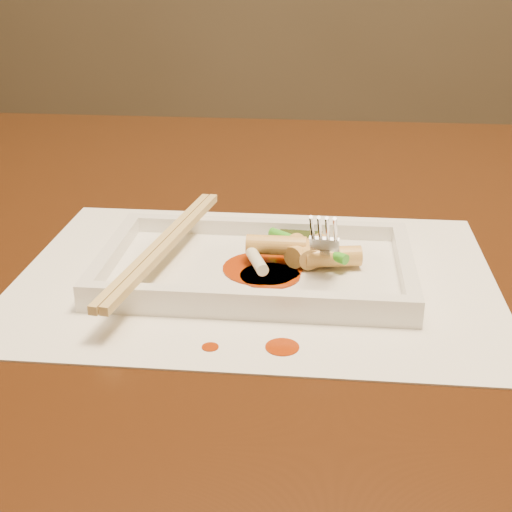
# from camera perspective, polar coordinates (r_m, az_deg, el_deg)

# --- Properties ---
(table) EXTENTS (1.40, 0.90, 0.75)m
(table) POSITION_cam_1_polar(r_m,az_deg,el_deg) (0.78, -0.81, -3.89)
(table) COLOR black
(table) RESTS_ON ground
(placemat) EXTENTS (0.40, 0.30, 0.00)m
(placemat) POSITION_cam_1_polar(r_m,az_deg,el_deg) (0.60, 0.00, -1.63)
(placemat) COLOR white
(placemat) RESTS_ON table
(sauce_splatter_a) EXTENTS (0.02, 0.02, 0.00)m
(sauce_splatter_a) POSITION_cam_1_polar(r_m,az_deg,el_deg) (0.50, 2.12, -7.28)
(sauce_splatter_a) COLOR #992B04
(sauce_splatter_a) RESTS_ON placemat
(sauce_splatter_b) EXTENTS (0.01, 0.01, 0.00)m
(sauce_splatter_b) POSITION_cam_1_polar(r_m,az_deg,el_deg) (0.50, -3.68, -7.27)
(sauce_splatter_b) COLOR #992B04
(sauce_splatter_b) RESTS_ON placemat
(plate_base) EXTENTS (0.26, 0.16, 0.01)m
(plate_base) POSITION_cam_1_polar(r_m,az_deg,el_deg) (0.60, 0.00, -1.22)
(plate_base) COLOR white
(plate_base) RESTS_ON placemat
(plate_rim_far) EXTENTS (0.26, 0.01, 0.01)m
(plate_rim_far) POSITION_cam_1_polar(r_m,az_deg,el_deg) (0.67, 0.64, 2.32)
(plate_rim_far) COLOR white
(plate_rim_far) RESTS_ON plate_base
(plate_rim_near) EXTENTS (0.26, 0.01, 0.01)m
(plate_rim_near) POSITION_cam_1_polar(r_m,az_deg,el_deg) (0.53, -0.80, -3.50)
(plate_rim_near) COLOR white
(plate_rim_near) RESTS_ON plate_base
(plate_rim_left) EXTENTS (0.01, 0.14, 0.01)m
(plate_rim_left) POSITION_cam_1_polar(r_m,az_deg,el_deg) (0.62, -11.46, 0.21)
(plate_rim_left) COLOR white
(plate_rim_left) RESTS_ON plate_base
(plate_rim_right) EXTENTS (0.01, 0.14, 0.01)m
(plate_rim_right) POSITION_cam_1_polar(r_m,az_deg,el_deg) (0.60, 11.89, -0.74)
(plate_rim_right) COLOR white
(plate_rim_right) RESTS_ON plate_base
(veg_piece) EXTENTS (0.04, 0.03, 0.01)m
(veg_piece) POSITION_cam_1_polar(r_m,az_deg,el_deg) (0.63, 3.53, 1.12)
(veg_piece) COLOR black
(veg_piece) RESTS_ON plate_base
(scallion_white) EXTENTS (0.02, 0.04, 0.01)m
(scallion_white) POSITION_cam_1_polar(r_m,az_deg,el_deg) (0.58, 0.06, -0.38)
(scallion_white) COLOR #EAEACC
(scallion_white) RESTS_ON plate_base
(scallion_green) EXTENTS (0.07, 0.06, 0.01)m
(scallion_green) POSITION_cam_1_polar(r_m,az_deg,el_deg) (0.61, 4.11, 0.85)
(scallion_green) COLOR green
(scallion_green) RESTS_ON plate_base
(chopstick_a) EXTENTS (0.05, 0.25, 0.01)m
(chopstick_a) POSITION_cam_1_polar(r_m,az_deg,el_deg) (0.61, -7.74, 0.96)
(chopstick_a) COLOR tan
(chopstick_a) RESTS_ON plate_rim_near
(chopstick_b) EXTENTS (0.05, 0.25, 0.01)m
(chopstick_b) POSITION_cam_1_polar(r_m,az_deg,el_deg) (0.60, -7.00, 0.93)
(chopstick_b) COLOR tan
(chopstick_b) RESTS_ON plate_rim_near
(fork) EXTENTS (0.09, 0.10, 0.14)m
(fork) POSITION_cam_1_polar(r_m,az_deg,el_deg) (0.59, 7.02, 6.15)
(fork) COLOR silver
(fork) RESTS_ON plate_base
(sauce_blob_0) EXTENTS (0.05, 0.05, 0.00)m
(sauce_blob_0) POSITION_cam_1_polar(r_m,az_deg,el_deg) (0.58, 1.14, -1.59)
(sauce_blob_0) COLOR #992B04
(sauce_blob_0) RESTS_ON plate_base
(sauce_blob_1) EXTENTS (0.04, 0.04, 0.00)m
(sauce_blob_1) POSITION_cam_1_polar(r_m,az_deg,el_deg) (0.58, 1.12, -1.56)
(sauce_blob_1) COLOR #992B04
(sauce_blob_1) RESTS_ON plate_base
(sauce_blob_2) EXTENTS (0.07, 0.07, 0.00)m
(sauce_blob_2) POSITION_cam_1_polar(r_m,az_deg,el_deg) (0.60, 0.53, -0.98)
(sauce_blob_2) COLOR #992B04
(sauce_blob_2) RESTS_ON plate_base
(rice_cake_0) EXTENTS (0.04, 0.04, 0.02)m
(rice_cake_0) POSITION_cam_1_polar(r_m,az_deg,el_deg) (0.61, 4.13, 0.43)
(rice_cake_0) COLOR #EDC96E
(rice_cake_0) RESTS_ON plate_base
(rice_cake_1) EXTENTS (0.05, 0.03, 0.02)m
(rice_cake_1) POSITION_cam_1_polar(r_m,az_deg,el_deg) (0.60, 6.19, -0.04)
(rice_cake_1) COLOR #EDC96E
(rice_cake_1) RESTS_ON plate_base
(rice_cake_2) EXTENTS (0.05, 0.02, 0.02)m
(rice_cake_2) POSITION_cam_1_polar(r_m,az_deg,el_deg) (0.60, 1.63, 0.87)
(rice_cake_2) COLOR #EDC96E
(rice_cake_2) RESTS_ON plate_base
(rice_cake_3) EXTENTS (0.03, 0.04, 0.02)m
(rice_cake_3) POSITION_cam_1_polar(r_m,az_deg,el_deg) (0.61, 3.75, 0.38)
(rice_cake_3) COLOR #EDC96E
(rice_cake_3) RESTS_ON plate_base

